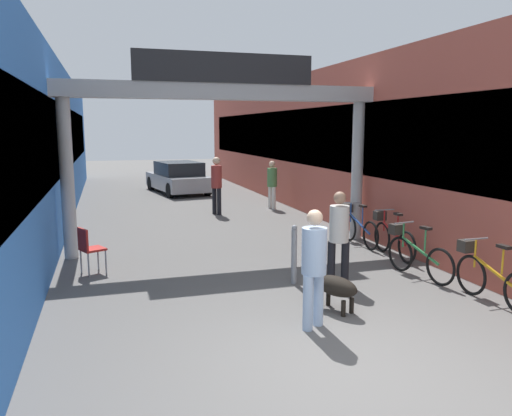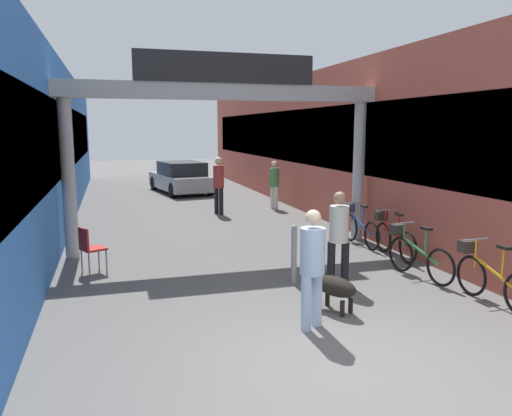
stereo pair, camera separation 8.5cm
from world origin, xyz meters
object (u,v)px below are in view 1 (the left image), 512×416
pedestrian_with_dog (314,261)px  bicycle_blue_farthest (357,226)px  bicycle_red_third (391,236)px  dog_on_leash (333,285)px  bollard_post_metal (294,254)px  bicycle_green_second (415,253)px  cafe_chair_red_nearer (89,246)px  pedestrian_elderly_walking (217,181)px  bicycle_orange_nearest (490,276)px  pedestrian_companion (339,232)px  parked_car_silver (178,178)px  pedestrian_carrying_crate (272,182)px

pedestrian_with_dog → bicycle_blue_farthest: (3.00, 4.35, -0.51)m
pedestrian_with_dog → bicycle_red_third: 4.49m
dog_on_leash → bollard_post_metal: (-0.09, 1.39, 0.15)m
bicycle_green_second → cafe_chair_red_nearer: bicycle_green_second is taller
pedestrian_elderly_walking → dog_on_leash: 8.88m
pedestrian_with_dog → bicycle_orange_nearest: bearing=2.4°
pedestrian_with_dog → pedestrian_companion: bearing=54.5°
bicycle_red_third → bollard_post_metal: bearing=-156.1°
parked_car_silver → bicycle_red_third: bearing=-76.7°
parked_car_silver → bollard_post_metal: bearing=-89.3°
bicycle_blue_farthest → parked_car_silver: bearing=103.9°
bollard_post_metal → parked_car_silver: bearing=90.7°
pedestrian_with_dog → bollard_post_metal: pedestrian_with_dog is taller
pedestrian_with_dog → pedestrian_carrying_crate: pedestrian_with_dog is taller
bicycle_orange_nearest → cafe_chair_red_nearer: size_ratio=1.90×
pedestrian_carrying_crate → bicycle_green_second: (0.01, -8.29, -0.50)m
pedestrian_elderly_walking → parked_car_silver: bearing=93.9°
bicycle_orange_nearest → bicycle_green_second: bearing=100.0°
pedestrian_carrying_crate → bicycle_orange_nearest: size_ratio=0.97×
cafe_chair_red_nearer → pedestrian_carrying_crate: bearing=47.9°
pedestrian_carrying_crate → bollard_post_metal: bearing=-106.0°
pedestrian_companion → parked_car_silver: size_ratio=0.39×
pedestrian_companion → bicycle_green_second: bearing=1.0°
dog_on_leash → parked_car_silver: (-0.25, 14.69, 0.25)m
dog_on_leash → cafe_chair_red_nearer: bearing=139.6°
bicycle_blue_farthest → bicycle_orange_nearest: bearing=-89.2°
cafe_chair_red_nearer → parked_car_silver: size_ratio=0.21×
bicycle_green_second → bicycle_blue_farthest: same height
bicycle_blue_farthest → cafe_chair_red_nearer: (-6.02, -0.75, 0.10)m
pedestrian_elderly_walking → bollard_post_metal: (-0.24, -7.47, -0.53)m
bicycle_red_third → cafe_chair_red_nearer: size_ratio=1.90×
bicycle_red_third → dog_on_leash: bearing=-135.3°
bicycle_blue_farthest → pedestrian_elderly_walking: bearing=114.3°
bicycle_orange_nearest → bicycle_red_third: bearing=87.8°
pedestrian_elderly_walking → bollard_post_metal: pedestrian_elderly_walking is taller
pedestrian_with_dog → parked_car_silver: size_ratio=0.39×
pedestrian_elderly_walking → bicycle_blue_farthest: pedestrian_elderly_walking is taller
pedestrian_with_dog → pedestrian_carrying_crate: (2.77, 9.99, -0.01)m
pedestrian_companion → cafe_chair_red_nearer: (-4.21, 1.92, -0.40)m
bicycle_blue_farthest → bollard_post_metal: size_ratio=1.60×
dog_on_leash → pedestrian_companion: bearing=60.2°
bicycle_orange_nearest → pedestrian_companion: bearing=140.3°
pedestrian_companion → bicycle_blue_farthest: size_ratio=0.98×
pedestrian_carrying_crate → dog_on_leash: size_ratio=1.87×
dog_on_leash → bicycle_red_third: bearing=44.7°
dog_on_leash → parked_car_silver: size_ratio=0.21×
bicycle_red_third → bicycle_blue_farthest: same height
bicycle_orange_nearest → cafe_chair_red_nearer: 6.99m
pedestrian_carrying_crate → bicycle_blue_farthest: bearing=-87.7°
bicycle_green_second → bicycle_red_third: bearing=74.7°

